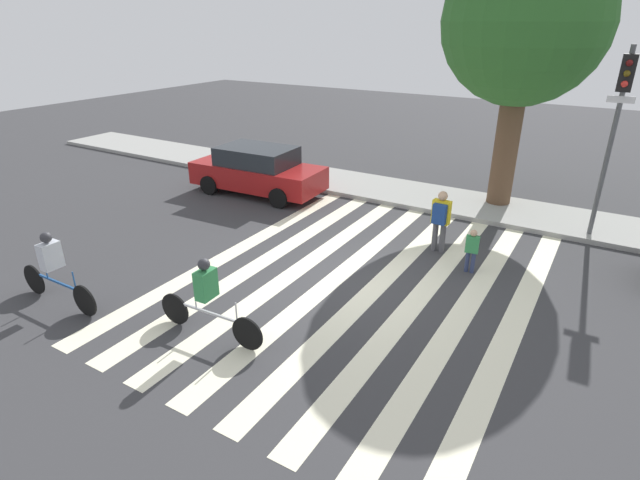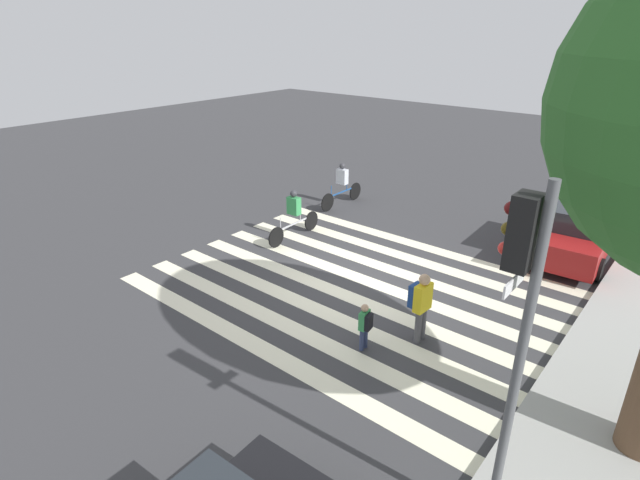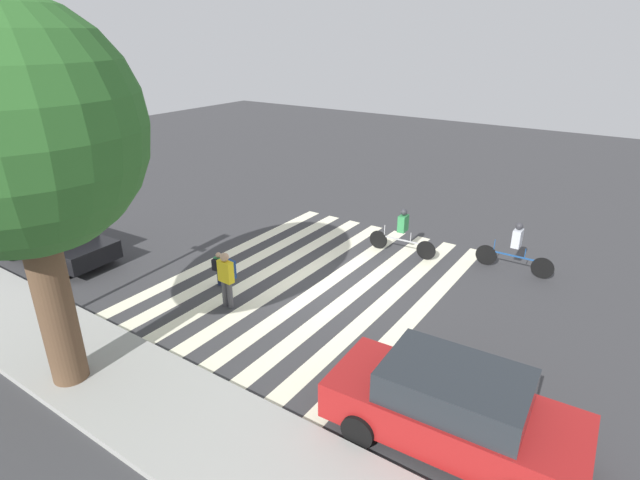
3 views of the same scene
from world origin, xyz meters
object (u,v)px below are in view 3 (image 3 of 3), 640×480
(cyclist_near_curb, at_px, (516,246))
(street_tree, at_px, (14,133))
(cyclist_mid_street, at_px, (403,230))
(car_parked_dark_suv, at_px, (55,239))
(traffic_light, at_px, (38,191))
(car_parked_silver_sedan, at_px, (452,408))
(pedestrian_adult_yellow_jacket, at_px, (227,275))
(pedestrian_adult_blue_shirt, at_px, (219,267))

(cyclist_near_curb, bearing_deg, street_tree, 59.36)
(cyclist_mid_street, bearing_deg, car_parked_dark_suv, 34.09)
(traffic_light, xyz_separation_m, car_parked_dark_suv, (3.50, -1.85, -2.71))
(cyclist_near_curb, bearing_deg, car_parked_silver_sedan, 96.55)
(pedestrian_adult_yellow_jacket, bearing_deg, car_parked_silver_sedan, 172.25)
(cyclist_near_curb, bearing_deg, cyclist_mid_street, 12.22)
(traffic_light, xyz_separation_m, pedestrian_adult_yellow_jacket, (-3.23, -2.79, -2.49))
(pedestrian_adult_yellow_jacket, relative_size, pedestrian_adult_blue_shirt, 1.49)
(traffic_light, xyz_separation_m, cyclist_near_curb, (-9.06, -9.32, -2.56))
(traffic_light, distance_m, pedestrian_adult_blue_shirt, 4.98)
(cyclist_near_curb, height_order, car_parked_dark_suv, cyclist_near_curb)
(street_tree, distance_m, cyclist_near_curb, 13.26)
(street_tree, height_order, pedestrian_adult_yellow_jacket, street_tree)
(pedestrian_adult_yellow_jacket, distance_m, pedestrian_adult_blue_shirt, 1.27)
(traffic_light, distance_m, cyclist_mid_street, 10.55)
(car_parked_silver_sedan, bearing_deg, traffic_light, 5.47)
(traffic_light, relative_size, cyclist_mid_street, 2.08)
(cyclist_mid_street, xyz_separation_m, car_parked_silver_sedan, (-4.37, 7.13, -0.06))
(car_parked_dark_suv, bearing_deg, car_parked_silver_sedan, 175.41)
(street_tree, xyz_separation_m, pedestrian_adult_blue_shirt, (0.50, -4.92, -4.68))
(cyclist_mid_street, bearing_deg, cyclist_near_curb, -169.97)
(pedestrian_adult_blue_shirt, bearing_deg, car_parked_silver_sedan, -23.47)
(street_tree, xyz_separation_m, car_parked_dark_suv, (6.21, -3.30, -4.58))
(cyclist_near_curb, distance_m, car_parked_silver_sedan, 7.94)
(traffic_light, bearing_deg, cyclist_mid_street, -123.24)
(street_tree, bearing_deg, car_parked_silver_sedan, -158.42)
(street_tree, relative_size, pedestrian_adult_yellow_jacket, 4.80)
(pedestrian_adult_yellow_jacket, height_order, pedestrian_adult_blue_shirt, pedestrian_adult_yellow_jacket)
(street_tree, bearing_deg, traffic_light, -28.02)
(pedestrian_adult_blue_shirt, bearing_deg, pedestrian_adult_yellow_jacket, -42.68)
(traffic_light, xyz_separation_m, cyclist_mid_street, (-5.61, -8.56, -2.56))
(street_tree, height_order, cyclist_near_curb, street_tree)
(pedestrian_adult_yellow_jacket, relative_size, cyclist_mid_street, 0.68)
(street_tree, distance_m, car_parked_dark_suv, 8.39)
(traffic_light, relative_size, cyclist_near_curb, 2.07)
(pedestrian_adult_blue_shirt, bearing_deg, car_parked_dark_suv, -172.76)
(traffic_light, bearing_deg, car_parked_dark_suv, -27.94)
(pedestrian_adult_yellow_jacket, relative_size, cyclist_near_curb, 0.67)
(pedestrian_adult_blue_shirt, relative_size, cyclist_near_curb, 0.45)
(cyclist_mid_street, bearing_deg, car_parked_silver_sedan, 119.18)
(street_tree, height_order, car_parked_dark_suv, street_tree)
(cyclist_near_curb, relative_size, car_parked_dark_suv, 0.54)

